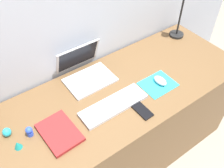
# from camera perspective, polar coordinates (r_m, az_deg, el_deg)

# --- Properties ---
(ground_plane) EXTENTS (6.00, 6.00, 0.00)m
(ground_plane) POSITION_cam_1_polar(r_m,az_deg,el_deg) (2.14, 0.66, -15.64)
(ground_plane) COLOR gray
(back_wall) EXTENTS (2.97, 0.05, 1.37)m
(back_wall) POSITION_cam_1_polar(r_m,az_deg,el_deg) (1.80, -6.13, 3.83)
(back_wall) COLOR #B2B7C1
(back_wall) RESTS_ON ground_plane
(desk) EXTENTS (1.77, 0.66, 0.74)m
(desk) POSITION_cam_1_polar(r_m,az_deg,el_deg) (1.82, 0.76, -9.91)
(desk) COLOR brown
(desk) RESTS_ON ground_plane
(laptop) EXTENTS (0.30, 0.28, 0.20)m
(laptop) POSITION_cam_1_polar(r_m,az_deg,el_deg) (1.62, -6.23, 3.26)
(laptop) COLOR silver
(laptop) RESTS_ON desk
(keyboard) EXTENTS (0.41, 0.13, 0.02)m
(keyboard) POSITION_cam_1_polar(r_m,az_deg,el_deg) (1.46, 0.39, -4.78)
(keyboard) COLOR silver
(keyboard) RESTS_ON desk
(mousepad) EXTENTS (0.21, 0.17, 0.00)m
(mousepad) POSITION_cam_1_polar(r_m,az_deg,el_deg) (1.61, 10.31, -0.04)
(mousepad) COLOR #28B7CC
(mousepad) RESTS_ON desk
(mouse) EXTENTS (0.06, 0.10, 0.03)m
(mouse) POSITION_cam_1_polar(r_m,az_deg,el_deg) (1.61, 10.82, 0.75)
(mouse) COLOR silver
(mouse) RESTS_ON mousepad
(cell_phone) EXTENTS (0.07, 0.13, 0.01)m
(cell_phone) POSITION_cam_1_polar(r_m,az_deg,el_deg) (1.45, 6.85, -5.98)
(cell_phone) COLOR black
(cell_phone) RESTS_ON desk
(desk_lamp) EXTENTS (0.11, 0.15, 0.38)m
(desk_lamp) POSITION_cam_1_polar(r_m,az_deg,el_deg) (1.96, 15.80, 14.55)
(desk_lamp) COLOR black
(desk_lamp) RESTS_ON desk
(notebook_pad) EXTENTS (0.18, 0.25, 0.02)m
(notebook_pad) POSITION_cam_1_polar(r_m,az_deg,el_deg) (1.37, -11.76, -10.64)
(notebook_pad) COLOR maroon
(notebook_pad) RESTS_ON desk
(toy_figurine_blue) EXTENTS (0.04, 0.04, 0.06)m
(toy_figurine_blue) POSITION_cam_1_polar(r_m,az_deg,el_deg) (1.39, -18.15, -10.11)
(toy_figurine_blue) COLOR blue
(toy_figurine_blue) RESTS_ON desk
(toy_figurine_cyan) EXTENTS (0.04, 0.04, 0.05)m
(toy_figurine_cyan) POSITION_cam_1_polar(r_m,az_deg,el_deg) (1.43, -22.63, -10.00)
(toy_figurine_cyan) COLOR #28B7CC
(toy_figurine_cyan) RESTS_ON desk
(toy_figurine_teal) EXTENTS (0.04, 0.04, 0.04)m
(toy_figurine_teal) POSITION_cam_1_polar(r_m,az_deg,el_deg) (1.37, -20.52, -12.75)
(toy_figurine_teal) COLOR teal
(toy_figurine_teal) RESTS_ON desk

